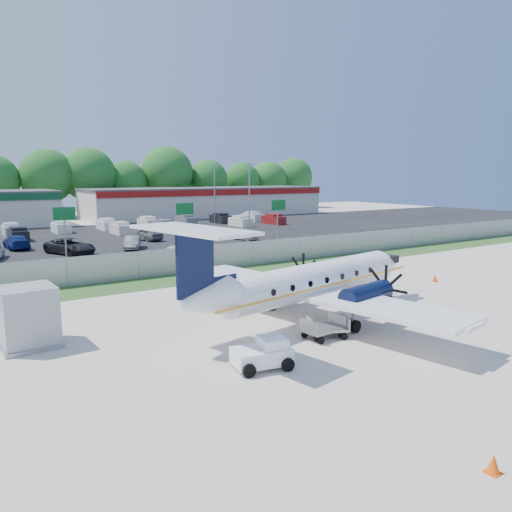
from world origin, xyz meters
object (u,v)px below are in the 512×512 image
pushback_tug (264,353)px  baggage_cart_near (328,328)px  baggage_cart_far (323,328)px  service_container (28,319)px  aircraft (310,281)px

pushback_tug → baggage_cart_near: bearing=17.4°
baggage_cart_far → service_container: 13.17m
pushback_tug → baggage_cart_far: (4.30, 1.44, -0.10)m
pushback_tug → baggage_cart_near: 4.78m
baggage_cart_far → service_container: size_ratio=0.75×
baggage_cart_near → baggage_cart_far: 0.26m
service_container → aircraft: bearing=-15.8°
pushback_tug → service_container: 10.63m
aircraft → baggage_cart_near: aircraft is taller
aircraft → service_container: aircraft is taller
aircraft → baggage_cart_near: bearing=-112.9°
baggage_cart_far → baggage_cart_near: bearing=-1.3°
aircraft → service_container: size_ratio=6.54×
aircraft → pushback_tug: aircraft is taller
pushback_tug → baggage_cart_near: pushback_tug is taller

